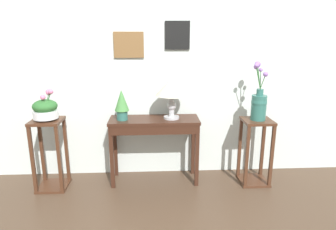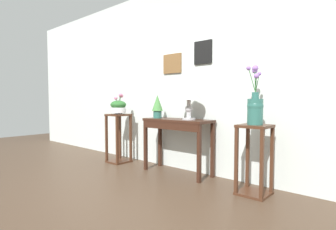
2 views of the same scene
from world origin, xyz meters
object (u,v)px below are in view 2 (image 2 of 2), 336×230
(pedestal_stand_left, at_px, (119,138))
(pedestal_stand_right, at_px, (254,160))
(flower_vase_tall_right, at_px, (255,107))
(planter_bowl_wide_left, at_px, (118,107))
(potted_plant_on_console, at_px, (157,105))
(console_table, at_px, (176,128))
(table_lamp, at_px, (189,94))

(pedestal_stand_left, distance_m, pedestal_stand_right, 2.36)
(pedestal_stand_left, bearing_deg, flower_vase_tall_right, 0.26)
(pedestal_stand_left, height_order, flower_vase_tall_right, flower_vase_tall_right)
(planter_bowl_wide_left, height_order, pedestal_stand_right, planter_bowl_wide_left)
(potted_plant_on_console, xyz_separation_m, planter_bowl_wide_left, (-0.82, -0.09, -0.03))
(planter_bowl_wide_left, relative_size, flower_vase_tall_right, 0.52)
(console_table, height_order, potted_plant_on_console, potted_plant_on_console)
(potted_plant_on_console, bearing_deg, flower_vase_tall_right, -2.79)
(potted_plant_on_console, bearing_deg, pedestal_stand_right, -2.86)
(console_table, bearing_deg, table_lamp, 6.20)
(pedestal_stand_left, distance_m, flower_vase_tall_right, 2.43)
(table_lamp, relative_size, pedestal_stand_right, 0.61)
(pedestal_stand_left, height_order, planter_bowl_wide_left, planter_bowl_wide_left)
(table_lamp, distance_m, pedestal_stand_right, 1.23)
(potted_plant_on_console, xyz_separation_m, pedestal_stand_left, (-0.82, -0.09, -0.56))
(console_table, bearing_deg, flower_vase_tall_right, -3.95)
(planter_bowl_wide_left, height_order, flower_vase_tall_right, flower_vase_tall_right)
(planter_bowl_wide_left, bearing_deg, potted_plant_on_console, 6.04)
(pedestal_stand_left, bearing_deg, table_lamp, 4.71)
(console_table, xyz_separation_m, pedestal_stand_right, (1.18, -0.08, -0.26))
(table_lamp, bearing_deg, pedestal_stand_left, -175.29)
(console_table, bearing_deg, pedestal_stand_left, -175.54)
(table_lamp, height_order, planter_bowl_wide_left, table_lamp)
(pedestal_stand_left, height_order, pedestal_stand_right, pedestal_stand_left)
(console_table, relative_size, planter_bowl_wide_left, 3.00)
(potted_plant_on_console, height_order, flower_vase_tall_right, flower_vase_tall_right)
(console_table, xyz_separation_m, pedestal_stand_left, (-1.18, -0.09, -0.24))
(pedestal_stand_right, bearing_deg, console_table, 175.97)
(potted_plant_on_console, bearing_deg, table_lamp, 2.85)
(console_table, height_order, table_lamp, table_lamp)
(flower_vase_tall_right, bearing_deg, table_lamp, 173.97)
(pedestal_stand_right, bearing_deg, pedestal_stand_left, -179.78)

